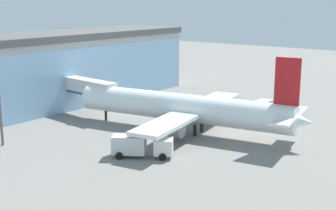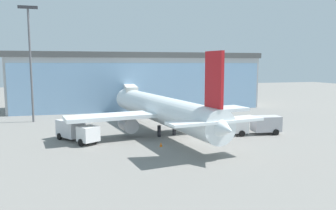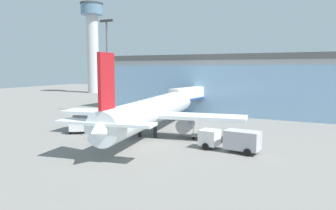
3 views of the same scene
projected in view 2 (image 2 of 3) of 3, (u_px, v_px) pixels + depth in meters
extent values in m
plane|color=gray|center=(188.00, 141.00, 43.79)|extent=(240.00, 240.00, 0.00)
cube|color=#ABABAB|center=(138.00, 83.00, 76.89)|extent=(55.43, 14.91, 11.62)
cube|color=#8EB8E0|center=(143.00, 88.00, 70.47)|extent=(53.93, 1.97, 10.45)
cube|color=#585858|center=(138.00, 56.00, 76.10)|extent=(56.54, 15.21, 1.20)
cube|color=silver|center=(130.00, 91.00, 66.48)|extent=(3.72, 14.96, 2.40)
cube|color=#194799|center=(130.00, 96.00, 66.61)|extent=(3.76, 14.97, 0.30)
cylinder|color=#4C4C51|center=(129.00, 102.00, 72.28)|extent=(0.70, 0.70, 3.63)
cylinder|color=#59595E|center=(31.00, 66.00, 57.17)|extent=(0.36, 0.36, 19.65)
cube|color=#333338|center=(28.00, 7.00, 55.93)|extent=(3.20, 0.40, 0.50)
cylinder|color=white|center=(159.00, 109.00, 48.84)|extent=(8.87, 32.86, 3.94)
cone|color=white|center=(126.00, 99.00, 63.55)|extent=(4.36, 3.57, 3.94)
cone|color=white|center=(221.00, 128.00, 34.13)|extent=(4.12, 4.49, 3.55)
cube|color=white|center=(164.00, 113.00, 47.42)|extent=(28.11, 8.39, 0.50)
cube|color=white|center=(216.00, 121.00, 34.96)|extent=(11.24, 4.05, 0.30)
cube|color=red|center=(214.00, 80.00, 34.86)|extent=(0.84, 3.22, 6.05)
cylinder|color=gray|center=(128.00, 124.00, 45.84)|extent=(2.56, 3.48, 2.10)
cylinder|color=gray|center=(194.00, 119.00, 50.23)|extent=(2.56, 3.48, 2.10)
cylinder|color=black|center=(159.00, 131.00, 46.32)|extent=(0.50, 0.50, 1.60)
cylinder|color=black|center=(174.00, 130.00, 47.30)|extent=(0.50, 0.50, 1.60)
cylinder|color=black|center=(131.00, 115.00, 61.19)|extent=(0.40, 0.40, 1.60)
cube|color=silver|center=(88.00, 134.00, 41.65)|extent=(3.03, 3.03, 1.90)
cube|color=silver|center=(70.00, 128.00, 44.43)|extent=(3.97, 4.56, 2.20)
cylinder|color=black|center=(96.00, 140.00, 42.57)|extent=(0.73, 0.92, 0.90)
cylinder|color=black|center=(81.00, 143.00, 40.96)|extent=(0.73, 0.92, 0.90)
cylinder|color=black|center=(74.00, 134.00, 46.05)|extent=(0.73, 0.92, 0.90)
cylinder|color=black|center=(59.00, 136.00, 44.43)|extent=(0.73, 0.92, 0.90)
cube|color=silver|center=(239.00, 126.00, 47.23)|extent=(2.41, 2.41, 1.90)
cube|color=#B2B2B7|center=(266.00, 124.00, 47.94)|extent=(4.20, 2.60, 2.20)
cylinder|color=black|center=(242.00, 134.00, 46.28)|extent=(0.93, 0.39, 0.90)
cylinder|color=black|center=(236.00, 131.00, 48.43)|extent=(0.93, 0.39, 0.90)
cylinder|color=black|center=(276.00, 132.00, 47.18)|extent=(0.93, 0.39, 0.90)
cylinder|color=black|center=(269.00, 129.00, 49.33)|extent=(0.93, 0.39, 0.90)
cube|color=#9E998C|center=(208.00, 127.00, 51.11)|extent=(3.19, 2.52, 0.16)
cylinder|color=black|center=(210.00, 127.00, 52.40)|extent=(0.45, 0.27, 0.44)
cylinder|color=#9E998C|center=(210.00, 122.00, 52.29)|extent=(0.08, 0.08, 0.90)
cylinder|color=black|center=(217.00, 128.00, 51.26)|extent=(0.45, 0.27, 0.44)
cylinder|color=#9E998C|center=(217.00, 123.00, 51.16)|extent=(0.08, 0.08, 0.90)
cylinder|color=black|center=(200.00, 129.00, 51.04)|extent=(0.45, 0.27, 0.44)
cylinder|color=#9E998C|center=(200.00, 123.00, 50.94)|extent=(0.08, 0.08, 0.90)
cylinder|color=black|center=(206.00, 130.00, 49.91)|extent=(0.45, 0.27, 0.44)
cylinder|color=#9E998C|center=(206.00, 125.00, 49.81)|extent=(0.08, 0.08, 0.90)
cone|color=orange|center=(161.00, 144.00, 40.73)|extent=(0.36, 0.36, 0.55)
cone|color=orange|center=(72.00, 136.00, 45.70)|extent=(0.36, 0.36, 0.55)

